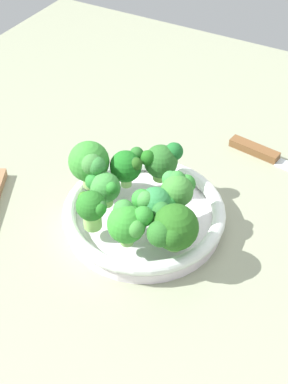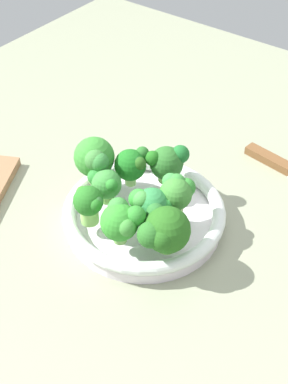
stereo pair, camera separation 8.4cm
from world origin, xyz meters
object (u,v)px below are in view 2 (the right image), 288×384
(bowl, at_px, (144,215))
(broccoli_floret_5, at_px, (167,162))
(broccoli_floret_2, at_px, (133,164))
(broccoli_floret_6, at_px, (150,204))
(broccoli_floret_3, at_px, (95,159))
(broccoli_floret_4, at_px, (89,203))
(broccoli_floret_7, at_px, (105,184))
(broccoli_floret_1, at_px, (164,231))
(broccoli_floret_8, at_px, (177,192))
(broccoli_floret_0, at_px, (122,221))

(bowl, relative_size, broccoli_floret_5, 4.01)
(broccoli_floret_2, bearing_deg, broccoli_floret_6, 142.21)
(broccoli_floret_3, distance_m, broccoli_floret_4, 0.09)
(broccoli_floret_2, height_order, broccoli_floret_7, broccoli_floret_2)
(broccoli_floret_1, relative_size, broccoli_floret_7, 1.30)
(broccoli_floret_2, relative_size, broccoli_floret_5, 1.00)
(broccoli_floret_3, relative_size, broccoli_floret_7, 1.37)
(broccoli_floret_1, height_order, broccoli_floret_5, broccoli_floret_1)
(broccoli_floret_2, xyz_separation_m, broccoli_floret_3, (0.05, 0.04, 0.01))
(broccoli_floret_4, height_order, broccoli_floret_6, broccoli_floret_4)
(broccoli_floret_6, bearing_deg, broccoli_floret_4, 34.92)
(broccoli_floret_6, xyz_separation_m, broccoli_floret_8, (-0.02, -0.04, 0.01))
(broccoli_floret_2, relative_size, broccoli_floret_3, 0.79)
(broccoli_floret_0, relative_size, broccoli_floret_4, 1.05)
(broccoli_floret_6, bearing_deg, broccoli_floret_0, 78.95)
(broccoli_floret_2, xyz_separation_m, broccoli_floret_4, (-0.00, 0.11, -0.00))
(broccoli_floret_1, relative_size, broccoli_floret_5, 1.21)
(broccoli_floret_5, height_order, broccoli_floret_8, broccoli_floret_8)
(broccoli_floret_1, bearing_deg, broccoli_floret_5, -56.67)
(broccoli_floret_0, bearing_deg, broccoli_floret_6, -101.05)
(broccoli_floret_2, height_order, broccoli_floret_8, broccoli_floret_8)
(broccoli_floret_0, height_order, broccoli_floret_6, broccoli_floret_0)
(broccoli_floret_2, distance_m, broccoli_floret_3, 0.06)
(bowl, height_order, broccoli_floret_8, broccoli_floret_8)
(broccoli_floret_1, xyz_separation_m, broccoli_floret_5, (0.09, -0.13, -0.00))
(bowl, distance_m, broccoli_floret_4, 0.10)
(broccoli_floret_2, bearing_deg, broccoli_floret_7, 81.99)
(broccoli_floret_0, xyz_separation_m, broccoli_floret_8, (-0.03, -0.09, 0.00))
(broccoli_floret_0, xyz_separation_m, broccoli_floret_3, (0.12, -0.08, 0.01))
(broccoli_floret_7, bearing_deg, broccoli_floret_4, 102.77)
(bowl, height_order, broccoli_floret_4, broccoli_floret_4)
(broccoli_floret_1, height_order, broccoli_floret_3, broccoli_floret_3)
(broccoli_floret_0, distance_m, broccoli_floret_3, 0.14)
(broccoli_floret_6, relative_size, broccoli_floret_8, 0.91)
(broccoli_floret_5, bearing_deg, broccoli_floret_1, 123.33)
(bowl, distance_m, broccoli_floret_0, 0.10)
(bowl, height_order, broccoli_floret_0, broccoli_floret_0)
(broccoli_floret_4, relative_size, broccoli_floret_7, 1.08)
(broccoli_floret_0, xyz_separation_m, broccoli_floret_4, (0.06, -0.00, -0.00))
(broccoli_floret_4, bearing_deg, broccoli_floret_8, -135.35)
(broccoli_floret_1, bearing_deg, broccoli_floret_6, -33.73)
(broccoli_floret_1, bearing_deg, broccoli_floret_7, -13.56)
(broccoli_floret_0, relative_size, broccoli_floret_5, 1.05)
(broccoli_floret_0, height_order, broccoli_floret_3, broccoli_floret_3)
(broccoli_floret_2, bearing_deg, broccoli_floret_0, 120.41)
(broccoli_floret_7, bearing_deg, broccoli_floret_3, -30.28)
(broccoli_floret_2, relative_size, broccoli_floret_8, 0.94)
(bowl, bearing_deg, broccoli_floret_3, 0.27)
(broccoli_floret_4, bearing_deg, broccoli_floret_5, -103.60)
(broccoli_floret_1, height_order, broccoli_floret_4, broccoli_floret_1)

